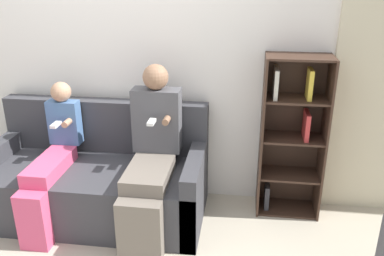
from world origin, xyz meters
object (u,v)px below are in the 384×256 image
Objects in this scene: child_seated at (51,159)px; bookshelf at (291,134)px; adult_seated at (151,151)px; couch at (97,181)px.

child_seated is 1.96m from bookshelf.
bookshelf reaches higher than child_seated.
adult_seated is 1.16m from bookshelf.
bookshelf reaches higher than couch.
couch is 1.63× the size of child_seated.
bookshelf is (1.60, 0.30, 0.40)m from couch.
child_seated is at bearing -166.80° from bookshelf.
couch is 1.33× the size of bookshelf.
bookshelf reaches higher than adult_seated.
couch is at bearing -169.38° from bookshelf.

